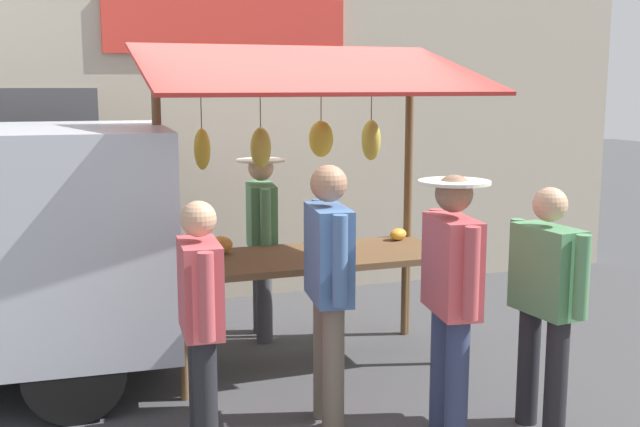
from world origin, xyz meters
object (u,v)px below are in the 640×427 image
shopper_with_ponytail (201,313)px  shopper_with_shopping_bag (329,277)px  shopper_in_striped_shirt (451,286)px  market_stall (306,169)px  shopper_in_grey_tee (546,294)px  vendor_with_sunhat (262,232)px

shopper_with_ponytail → shopper_with_shopping_bag: (-0.84, -0.13, 0.12)m
shopper_in_striped_shirt → shopper_with_shopping_bag: size_ratio=0.98×
market_stall → shopper_in_striped_shirt: market_stall is taller
shopper_with_ponytail → shopper_with_shopping_bag: shopper_with_shopping_bag is taller
shopper_in_grey_tee → vendor_with_sunhat: bearing=20.4°
vendor_with_sunhat → shopper_with_ponytail: 2.20m
vendor_with_sunhat → shopper_in_grey_tee: (-1.16, 2.40, -0.04)m
shopper_in_striped_shirt → market_stall: bearing=22.5°
shopper_in_grey_tee → shopper_in_striped_shirt: bearing=77.2°
vendor_with_sunhat → shopper_in_striped_shirt: 2.38m
shopper_in_striped_shirt → shopper_with_ponytail: shopper_in_striped_shirt is taller
shopper_in_striped_shirt → vendor_with_sunhat: bearing=22.1°
market_stall → vendor_with_sunhat: (0.15, -0.72, -0.61)m
vendor_with_sunhat → shopper_with_shopping_bag: bearing=6.3°
vendor_with_sunhat → shopper_in_striped_shirt: size_ratio=0.96×
market_stall → shopper_with_shopping_bag: bearing=78.1°
shopper_in_grey_tee → shopper_with_ponytail: (2.08, -0.41, -0.02)m
vendor_with_sunhat → shopper_with_shopping_bag: size_ratio=0.94×
vendor_with_sunhat → shopper_with_shopping_bag: (0.09, 1.87, 0.05)m
shopper_in_striped_shirt → shopper_with_ponytail: 1.50m
shopper_in_grey_tee → market_stall: bearing=25.5°
shopper_in_striped_shirt → shopper_with_ponytail: size_ratio=1.08×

